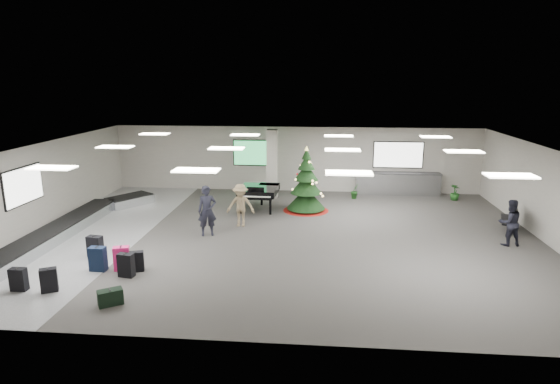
# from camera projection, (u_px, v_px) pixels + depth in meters

# --- Properties ---
(ground) EXTENTS (18.00, 18.00, 0.00)m
(ground) POSITION_uv_depth(u_px,v_px,m) (284.00, 236.00, 16.78)
(ground) COLOR #3C3A37
(ground) RESTS_ON ground
(room_envelope) EXTENTS (18.02, 14.02, 3.21)m
(room_envelope) POSITION_uv_depth(u_px,v_px,m) (275.00, 168.00, 16.91)
(room_envelope) COLOR #B7B1A7
(room_envelope) RESTS_ON ground
(baggage_carousel) EXTENTS (2.28, 9.71, 0.43)m
(baggage_carousel) POSITION_uv_depth(u_px,v_px,m) (73.00, 225.00, 17.32)
(baggage_carousel) COLOR silver
(baggage_carousel) RESTS_ON ground
(service_counter) EXTENTS (4.05, 0.65, 1.08)m
(service_counter) POSITION_uv_depth(u_px,v_px,m) (398.00, 183.00, 22.65)
(service_counter) COLOR silver
(service_counter) RESTS_ON ground
(suitcase_0) EXTENTS (0.48, 0.40, 0.67)m
(suitcase_0) POSITION_uv_depth(u_px,v_px,m) (49.00, 280.00, 12.32)
(suitcase_0) COLOR black
(suitcase_0) RESTS_ON ground
(suitcase_1) EXTENTS (0.47, 0.30, 0.71)m
(suitcase_1) POSITION_uv_depth(u_px,v_px,m) (126.00, 265.00, 13.26)
(suitcase_1) COLOR black
(suitcase_1) RESTS_ON ground
(pink_suitcase) EXTENTS (0.51, 0.38, 0.73)m
(pink_suitcase) POSITION_uv_depth(u_px,v_px,m) (122.00, 258.00, 13.72)
(pink_suitcase) COLOR #E61E6B
(pink_suitcase) RESTS_ON ground
(suitcase_3) EXTENTS (0.45, 0.33, 0.62)m
(suitcase_3) POSITION_uv_depth(u_px,v_px,m) (137.00, 261.00, 13.65)
(suitcase_3) COLOR black
(suitcase_3) RESTS_ON ground
(navy_suitcase) EXTENTS (0.47, 0.28, 0.74)m
(navy_suitcase) POSITION_uv_depth(u_px,v_px,m) (98.00, 259.00, 13.67)
(navy_suitcase) COLOR black
(navy_suitcase) RESTS_ON ground
(suitcase_5) EXTENTS (0.42, 0.24, 0.65)m
(suitcase_5) POSITION_uv_depth(u_px,v_px,m) (19.00, 279.00, 12.38)
(suitcase_5) COLOR black
(suitcase_5) RESTS_ON ground
(green_duffel) EXTENTS (0.66, 0.58, 0.42)m
(green_duffel) POSITION_uv_depth(u_px,v_px,m) (110.00, 297.00, 11.64)
(green_duffel) COLOR black
(green_duffel) RESTS_ON ground
(suitcase_8) EXTENTS (0.50, 0.34, 0.71)m
(suitcase_8) POSITION_uv_depth(u_px,v_px,m) (95.00, 247.00, 14.73)
(suitcase_8) COLOR black
(suitcase_8) RESTS_ON ground
(christmas_tree) EXTENTS (1.95, 1.95, 2.78)m
(christmas_tree) POSITION_uv_depth(u_px,v_px,m) (306.00, 189.00, 19.79)
(christmas_tree) COLOR maroon
(christmas_tree) RESTS_ON ground
(grand_piano) EXTENTS (1.66, 2.08, 1.15)m
(grand_piano) POSITION_uv_depth(u_px,v_px,m) (258.00, 191.00, 19.93)
(grand_piano) COLOR black
(grand_piano) RESTS_ON ground
(bench) EXTENTS (0.93, 1.53, 0.92)m
(bench) POSITION_uv_depth(u_px,v_px,m) (511.00, 217.00, 17.26)
(bench) COLOR black
(bench) RESTS_ON ground
(traveler_a) EXTENTS (0.77, 0.62, 1.82)m
(traveler_a) POSITION_uv_depth(u_px,v_px,m) (207.00, 211.00, 16.64)
(traveler_a) COLOR black
(traveler_a) RESTS_ON ground
(traveler_b) EXTENTS (1.06, 0.62, 1.64)m
(traveler_b) POSITION_uv_depth(u_px,v_px,m) (241.00, 205.00, 17.72)
(traveler_b) COLOR #927C5A
(traveler_b) RESTS_ON ground
(traveler_bench) EXTENTS (0.87, 0.73, 1.59)m
(traveler_bench) POSITION_uv_depth(u_px,v_px,m) (510.00, 223.00, 15.68)
(traveler_bench) COLOR black
(traveler_bench) RESTS_ON ground
(potted_plant_left) EXTENTS (0.52, 0.52, 0.74)m
(potted_plant_left) POSITION_uv_depth(u_px,v_px,m) (355.00, 191.00, 21.91)
(potted_plant_left) COLOR #133D19
(potted_plant_left) RESTS_ON ground
(potted_plant_right) EXTENTS (0.60, 0.60, 0.75)m
(potted_plant_right) POSITION_uv_depth(u_px,v_px,m) (455.00, 192.00, 21.61)
(potted_plant_right) COLOR #133D19
(potted_plant_right) RESTS_ON ground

